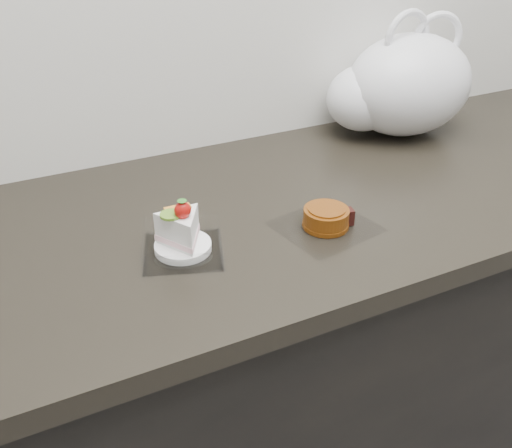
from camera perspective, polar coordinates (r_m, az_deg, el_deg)
The scene contains 4 objects.
counter at distance 1.41m, azimuth 5.33°, elevation -13.08°, with size 2.04×0.64×0.90m.
cake_tray at distance 0.95m, azimuth -7.38°, elevation -1.39°, with size 0.16×0.16×0.10m.
mooncake_wrap at distance 1.02m, azimuth 7.08°, elevation 0.47°, with size 0.19×0.18×0.04m.
plastic_bag at distance 1.42m, azimuth 14.19°, elevation 13.19°, with size 0.37×0.27×0.29m.
Camera 1 is at (-0.55, 0.84, 1.44)m, focal length 40.00 mm.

